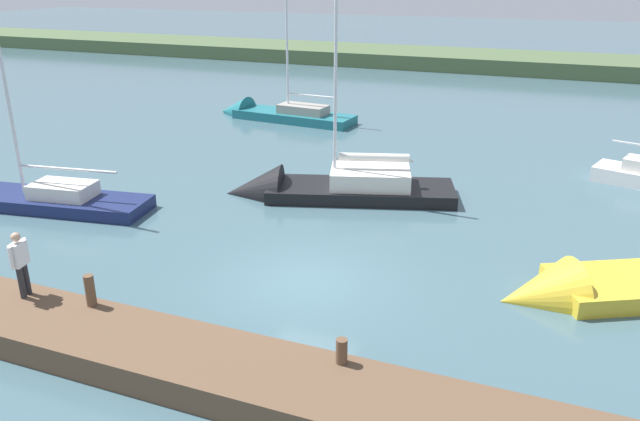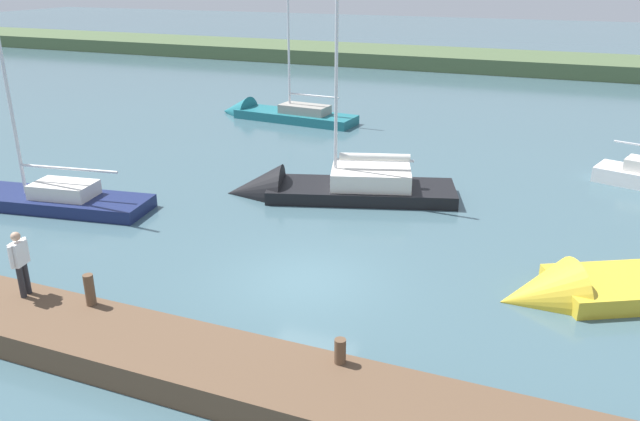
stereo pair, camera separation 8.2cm
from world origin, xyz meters
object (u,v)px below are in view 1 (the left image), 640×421
(mooring_post_far, at_px, (90,290))
(sailboat_mid_channel, at_px, (19,201))
(sailboat_near_dock, at_px, (273,116))
(person_on_dock, at_px, (20,260))
(mooring_post_near, at_px, (342,351))
(sailboat_behind_pier, at_px, (321,193))

(mooring_post_far, distance_m, sailboat_mid_channel, 10.03)
(sailboat_near_dock, height_order, person_on_dock, sailboat_near_dock)
(mooring_post_near, distance_m, sailboat_near_dock, 24.65)
(person_on_dock, bearing_deg, sailboat_behind_pier, -117.99)
(mooring_post_near, relative_size, sailboat_behind_pier, 0.06)
(mooring_post_far, height_order, person_on_dock, person_on_dock)
(sailboat_mid_channel, bearing_deg, sailboat_near_dock, -107.60)
(mooring_post_near, distance_m, sailboat_mid_channel, 15.50)
(mooring_post_far, xyz_separation_m, person_on_dock, (1.77, 0.22, 0.56))
(sailboat_mid_channel, relative_size, sailboat_near_dock, 1.06)
(sailboat_behind_pier, bearing_deg, person_on_dock, 55.42)
(sailboat_behind_pier, bearing_deg, mooring_post_near, 96.37)
(sailboat_mid_channel, bearing_deg, mooring_post_near, 149.78)
(sailboat_mid_channel, height_order, person_on_dock, sailboat_mid_channel)
(sailboat_behind_pier, bearing_deg, sailboat_mid_channel, 9.08)
(mooring_post_near, distance_m, sailboat_behind_pier, 11.51)
(mooring_post_far, height_order, sailboat_behind_pier, sailboat_behind_pier)
(mooring_post_far, relative_size, sailboat_behind_pier, 0.08)
(sailboat_behind_pier, bearing_deg, sailboat_near_dock, -73.67)
(mooring_post_far, xyz_separation_m, sailboat_near_dock, (5.69, -21.58, -0.84))
(sailboat_near_dock, relative_size, sailboat_behind_pier, 1.01)
(mooring_post_far, xyz_separation_m, sailboat_mid_channel, (8.21, -5.71, -0.90))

